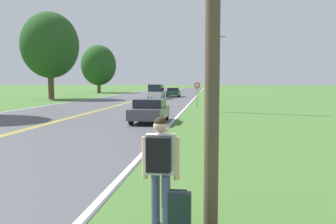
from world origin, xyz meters
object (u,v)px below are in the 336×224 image
traffic_sign (197,88)px  suitcase (177,210)px  hitchhiker_person (160,160)px  car_dark_green_sedan_mid_near (173,92)px  tree_right_cluster (99,65)px  car_dark_grey_sedan_nearest (150,110)px  car_white_van_approaching (156,91)px  tree_left_verge (50,45)px

traffic_sign → suitcase: bearing=-88.5°
hitchhiker_person → car_dark_green_sedan_mid_near: 47.78m
tree_right_cluster → car_dark_green_sedan_mid_near: size_ratio=1.97×
tree_right_cluster → car_dark_green_sedan_mid_near: 24.75m
traffic_sign → car_dark_grey_sedan_nearest: 12.57m
hitchhiker_person → car_white_van_approaching: bearing=9.6°
suitcase → car_dark_grey_sedan_nearest: bearing=12.3°
tree_left_verge → car_dark_green_sedan_mid_near: tree_left_verge is taller
suitcase → tree_right_cluster: size_ratio=0.07×
tree_right_cluster → car_white_van_approaching: tree_right_cluster is taller
tree_right_cluster → car_white_van_approaching: 28.05m
car_dark_grey_sedan_nearest → car_dark_green_sedan_mid_near: car_dark_green_sedan_mid_near is taller
traffic_sign → car_dark_grey_sedan_nearest: bearing=-100.5°
suitcase → car_white_van_approaching: (-6.77, 41.75, 0.69)m
traffic_sign → car_dark_green_sedan_mid_near: size_ratio=0.47×
suitcase → car_dark_green_sedan_mid_near: size_ratio=0.13×
traffic_sign → tree_left_verge: tree_left_verge is taller
traffic_sign → tree_right_cluster: 43.57m
hitchhiker_person → car_dark_grey_sedan_nearest: hitchhiker_person is taller
suitcase → tree_left_verge: (-20.54, 39.46, 6.77)m
car_dark_grey_sedan_nearest → hitchhiker_person: bearing=10.9°
car_white_van_approaching → tree_left_verge: bearing=-80.9°
hitchhiker_person → suitcase: bearing=-91.1°
tree_left_verge → car_dark_grey_sedan_nearest: size_ratio=2.83×
suitcase → traffic_sign: bearing=2.3°
car_dark_green_sedan_mid_near → car_dark_grey_sedan_nearest: bearing=2.1°
hitchhiker_person → traffic_sign: traffic_sign is taller
car_dark_grey_sedan_nearest → traffic_sign: bearing=170.0°
tree_right_cluster → traffic_sign: bearing=-60.4°
car_dark_grey_sedan_nearest → car_white_van_approaching: (-3.79, 27.04, 0.28)m
tree_right_cluster → car_dark_grey_sedan_nearest: (19.14, -50.06, -4.86)m
car_white_van_approaching → car_dark_green_sedan_mid_near: (1.75, 5.80, -0.26)m
suitcase → car_dark_grey_sedan_nearest: 15.02m
traffic_sign → tree_left_verge: (-19.84, 12.42, 5.36)m
traffic_sign → car_dark_green_sedan_mid_near: bearing=101.9°
traffic_sign → car_white_van_approaching: size_ratio=0.50×
tree_right_cluster → tree_left_verge: bearing=-86.4°
car_dark_grey_sedan_nearest → car_white_van_approaching: 27.30m
car_white_van_approaching → traffic_sign: bearing=22.0°
car_dark_grey_sedan_nearest → car_dark_green_sedan_mid_near: bearing=-175.9°
hitchhiker_person → car_dark_green_sedan_mid_near: hitchhiker_person is taller
tree_right_cluster → car_dark_grey_sedan_nearest: size_ratio=2.40×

